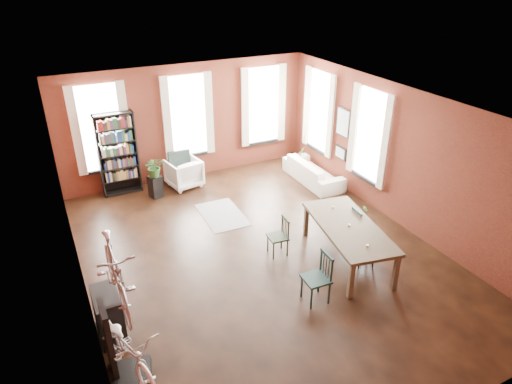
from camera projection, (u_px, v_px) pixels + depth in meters
room at (259, 150)px, 9.29m from camera, size 9.00×9.04×3.22m
dining_table at (347, 243)px, 9.35m from camera, size 1.52×2.56×0.82m
dining_chair_a at (316, 279)px, 8.18m from camera, size 0.47×0.47×0.97m
dining_chair_b at (278, 237)px, 9.53m from camera, size 0.43×0.43×0.84m
dining_chair_c at (364, 247)px, 9.22m from camera, size 0.45×0.45×0.80m
dining_chair_d at (362, 227)px, 9.85m from camera, size 0.45×0.45×0.89m
bookshelf at (118, 154)px, 11.81m from camera, size 1.00×0.32×2.20m
white_armchair at (184, 172)px, 12.45m from camera, size 0.96×0.91×0.86m
cream_sofa at (313, 168)px, 12.72m from camera, size 0.61×2.08×0.81m
striped_rug at (222, 215)px, 11.19m from camera, size 0.99×1.54×0.01m
bike_trainer at (133, 375)px, 6.78m from camera, size 0.66×0.66×0.16m
bike_wall_rack at (109, 343)px, 6.59m from camera, size 0.16×0.60×1.30m
console_table at (109, 315)px, 7.47m from camera, size 0.40×0.80×0.80m
plant_stand at (155, 187)px, 11.93m from camera, size 0.37×0.37×0.59m
plant_by_sofa at (298, 164)px, 13.59m from camera, size 0.53×0.76×0.31m
plant_small at (364, 217)px, 10.98m from camera, size 0.36×0.41×0.13m
bicycle_floor at (123, 327)px, 6.36m from camera, size 0.81×1.03×1.73m
bicycle_hung at (112, 253)px, 6.02m from camera, size 0.47×1.00×1.66m
plant_on_stand at (155, 169)px, 11.70m from camera, size 0.50×0.55×0.43m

